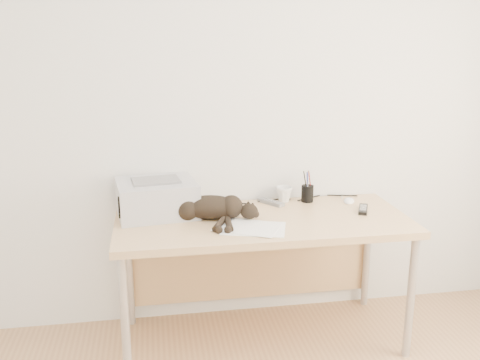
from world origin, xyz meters
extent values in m
plane|color=silver|center=(0.00, 1.75, 1.30)|extent=(3.50, 0.00, 3.50)
cube|color=tan|center=(0.00, 1.39, 0.72)|extent=(1.60, 0.70, 0.04)
cylinder|color=#B1B1B3|center=(-0.75, 1.09, 0.35)|extent=(0.04, 0.04, 0.70)
cylinder|color=#B1B1B3|center=(0.75, 1.09, 0.35)|extent=(0.04, 0.04, 0.70)
cylinder|color=#B1B1B3|center=(-0.75, 1.69, 0.35)|extent=(0.04, 0.04, 0.70)
cylinder|color=#B1B1B3|center=(0.75, 1.69, 0.35)|extent=(0.04, 0.04, 0.70)
cube|color=tan|center=(0.00, 1.72, 0.40)|extent=(1.48, 0.02, 0.60)
cube|color=#A0A0A5|center=(-0.57, 1.56, 0.84)|extent=(0.47, 0.41, 0.19)
cube|color=black|center=(-0.57, 1.56, 0.85)|extent=(0.36, 0.07, 0.11)
cube|color=slate|center=(-0.57, 1.56, 0.94)|extent=(0.28, 0.21, 0.01)
cube|color=white|center=(-0.08, 1.24, 0.74)|extent=(0.38, 0.31, 0.00)
cube|color=white|center=(-0.11, 1.26, 0.74)|extent=(0.39, 0.36, 0.00)
ellipsoid|color=black|center=(-0.28, 1.43, 0.81)|extent=(0.34, 0.19, 0.13)
sphere|color=black|center=(-0.41, 1.44, 0.80)|extent=(0.14, 0.14, 0.14)
ellipsoid|color=black|center=(-0.08, 1.38, 0.79)|extent=(0.11, 0.10, 0.09)
cone|color=black|center=(-0.08, 1.42, 0.82)|extent=(0.04, 0.05, 0.04)
cone|color=black|center=(-0.05, 1.41, 0.82)|extent=(0.04, 0.05, 0.05)
cylinder|color=black|center=(-0.25, 1.30, 0.76)|extent=(0.07, 0.19, 0.03)
cylinder|color=black|center=(-0.20, 1.29, 0.76)|extent=(0.07, 0.19, 0.03)
cylinder|color=black|center=(-0.53, 1.51, 0.75)|extent=(0.21, 0.06, 0.02)
imported|color=white|center=(0.19, 1.67, 0.79)|extent=(0.13, 0.13, 0.09)
cylinder|color=black|center=(0.33, 1.65, 0.79)|extent=(0.07, 0.07, 0.10)
cylinder|color=#990C0C|center=(0.32, 1.65, 0.86)|extent=(0.01, 0.01, 0.14)
cylinder|color=navy|center=(0.34, 1.66, 0.86)|extent=(0.01, 0.01, 0.14)
cylinder|color=black|center=(0.33, 1.64, 0.86)|extent=(0.01, 0.01, 0.14)
cube|color=slate|center=(0.10, 1.64, 0.75)|extent=(0.15, 0.17, 0.02)
cube|color=black|center=(0.59, 1.42, 0.75)|extent=(0.11, 0.17, 0.02)
ellipsoid|color=white|center=(0.57, 1.60, 0.76)|extent=(0.10, 0.13, 0.04)
camera|label=1|loc=(-0.58, -1.32, 1.71)|focal=40.00mm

